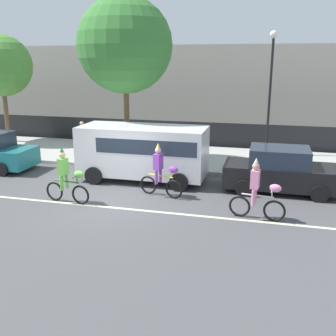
% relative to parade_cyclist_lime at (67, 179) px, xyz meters
% --- Properties ---
extents(ground_plane, '(80.00, 80.00, 0.00)m').
position_rel_parade_cyclist_lime_xyz_m(ground_plane, '(1.30, 0.41, -0.84)').
color(ground_plane, '#4C4C4F').
extents(road_centre_line, '(36.00, 0.14, 0.01)m').
position_rel_parade_cyclist_lime_xyz_m(road_centre_line, '(1.30, -0.09, -0.84)').
color(road_centre_line, beige).
rests_on(road_centre_line, ground).
extents(sidewalk_curb, '(60.00, 5.00, 0.15)m').
position_rel_parade_cyclist_lime_xyz_m(sidewalk_curb, '(1.30, 6.91, -0.77)').
color(sidewalk_curb, '#ADAAA3').
rests_on(sidewalk_curb, ground).
extents(fence_line, '(40.00, 0.08, 1.40)m').
position_rel_parade_cyclist_lime_xyz_m(fence_line, '(1.30, 9.81, -0.14)').
color(fence_line, black).
rests_on(fence_line, ground).
extents(building_backdrop, '(28.00, 8.00, 5.64)m').
position_rel_parade_cyclist_lime_xyz_m(building_backdrop, '(-0.99, 18.41, 1.98)').
color(building_backdrop, '#B2A899').
rests_on(building_backdrop, ground).
extents(parade_cyclist_lime, '(1.71, 0.51, 1.92)m').
position_rel_parade_cyclist_lime_xyz_m(parade_cyclist_lime, '(0.00, 0.00, 0.00)').
color(parade_cyclist_lime, black).
rests_on(parade_cyclist_lime, ground).
extents(parade_cyclist_purple, '(1.68, 0.60, 1.92)m').
position_rel_parade_cyclist_lime_xyz_m(parade_cyclist_purple, '(2.90, 1.41, 0.00)').
color(parade_cyclist_purple, black).
rests_on(parade_cyclist_purple, ground).
extents(parade_cyclist_pink, '(1.71, 0.51, 1.92)m').
position_rel_parade_cyclist_lime_xyz_m(parade_cyclist_pink, '(6.28, 0.13, 0.00)').
color(parade_cyclist_pink, black).
rests_on(parade_cyclist_pink, ground).
extents(parked_van_white, '(5.00, 2.22, 2.18)m').
position_rel_parade_cyclist_lime_xyz_m(parked_van_white, '(1.77, 3.11, 0.44)').
color(parked_van_white, white).
rests_on(parked_van_white, ground).
extents(parked_car_black, '(4.10, 1.92, 1.64)m').
position_rel_parade_cyclist_lime_xyz_m(parked_car_black, '(6.99, 3.02, -0.06)').
color(parked_car_black, black).
rests_on(parked_car_black, ground).
extents(street_lamp_post, '(0.36, 0.36, 5.86)m').
position_rel_parade_cyclist_lime_xyz_m(street_lamp_post, '(6.42, 8.36, 3.15)').
color(street_lamp_post, black).
rests_on(street_lamp_post, sidewalk_curb).
extents(street_tree_near_lamp, '(3.37, 3.37, 5.92)m').
position_rel_parade_cyclist_lime_xyz_m(street_tree_near_lamp, '(-8.03, 8.00, 3.54)').
color(street_tree_near_lamp, brown).
rests_on(street_tree_near_lamp, sidewalk_curb).
extents(street_tree_far_corner, '(4.09, 4.09, 7.19)m').
position_rel_parade_cyclist_lime_xyz_m(street_tree_far_corner, '(0.29, 5.16, 4.45)').
color(street_tree_far_corner, brown).
rests_on(street_tree_far_corner, sidewalk_curb).
extents(pedestrian_onlooker, '(0.32, 0.20, 1.62)m').
position_rel_parade_cyclist_lime_xyz_m(pedestrian_onlooker, '(-2.47, 6.21, 0.17)').
color(pedestrian_onlooker, '#33333D').
rests_on(pedestrian_onlooker, sidewalk_curb).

